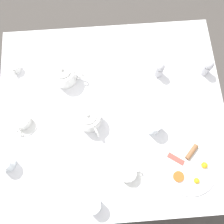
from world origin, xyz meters
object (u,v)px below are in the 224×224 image
teapot_near (64,75)px  wine_glass_spare (93,205)px  teapot_far (89,119)px  breakfast_plate (189,167)px  teacup_with_saucer_right (127,173)px  creamer_jug (15,67)px  fork_by_plate (186,117)px  teacup_with_saucer_left (22,121)px  water_glass_tall (6,163)px  salt_grinder (207,67)px  knife_by_plate (63,166)px  spoon_for_tea (183,37)px  fork_spare (137,96)px  water_glass_short (153,126)px  pepper_grinder (159,69)px

teapot_near → wine_glass_spare: 0.69m
teapot_far → wine_glass_spare: 0.42m
breakfast_plate → teacup_with_saucer_right: 0.31m
creamer_jug → fork_by_plate: 0.98m
teacup_with_saucer_left → water_glass_tall: bearing=-18.4°
salt_grinder → knife_by_plate: salt_grinder is taller
wine_glass_spare → water_glass_tall: bearing=-118.4°
wine_glass_spare → spoon_for_tea: bearing=147.2°
wine_glass_spare → fork_spare: (-0.55, 0.27, -0.04)m
teacup_with_saucer_left → breakfast_plate: bearing=70.5°
breakfast_plate → fork_by_plate: bearing=174.3°
spoon_for_tea → water_glass_short: bearing=-25.1°
teapot_far → spoon_for_tea: (-0.47, 0.58, -0.05)m
water_glass_short → knife_by_plate: 0.50m
creamer_jug → fork_by_plate: size_ratio=0.46×
water_glass_short → wine_glass_spare: (0.36, -0.33, -0.01)m
teapot_near → teacup_with_saucer_left: teapot_near is taller
teacup_with_saucer_left → knife_by_plate: 0.32m
wine_glass_spare → water_glass_short: bearing=137.7°
teapot_far → water_glass_tall: teapot_far is taller
teacup_with_saucer_right → creamer_jug: 0.85m
teapot_far → water_glass_tall: 0.46m
fork_spare → wine_glass_spare: bearing=-26.1°
water_glass_tall → water_glass_short: bearing=100.1°
wine_glass_spare → teapot_far: bearing=179.9°
teacup_with_saucer_left → water_glass_tall: (0.21, -0.07, 0.02)m
pepper_grinder → fork_spare: 0.19m
teapot_near → pepper_grinder: (0.01, 0.52, 0.01)m
water_glass_tall → fork_spare: 0.76m
spoon_for_tea → teapot_far: bearing=-50.6°
teapot_far → water_glass_short: 0.33m
water_glass_short → pepper_grinder: (-0.31, 0.07, 0.01)m
creamer_jug → teapot_near: bearing=74.0°
creamer_jug → fork_by_plate: creamer_jug is taller
teapot_near → wine_glass_spare: size_ratio=2.32×
teacup_with_saucer_left → salt_grinder: 1.03m
pepper_grinder → knife_by_plate: pepper_grinder is taller
water_glass_short → creamer_jug: bearing=-118.8°
teapot_far → teacup_with_saucer_left: teapot_far is taller
teapot_far → knife_by_plate: (0.22, -0.15, -0.05)m
water_glass_short → fork_spare: size_ratio=0.63×
creamer_jug → salt_grinder: (0.10, 1.06, 0.03)m
pepper_grinder → breakfast_plate: bearing=10.0°
teapot_far → wine_glass_spare: size_ratio=2.14×
teapot_near → water_glass_short: bearing=150.1°
teapot_near → teacup_with_saucer_left: 0.33m
teapot_far → spoon_for_tea: teapot_far is taller
breakfast_plate → creamer_jug: (-0.61, -0.89, 0.02)m
teacup_with_saucer_right → salt_grinder: bearing=137.5°
fork_by_plate → knife_by_plate: (0.21, -0.66, 0.00)m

